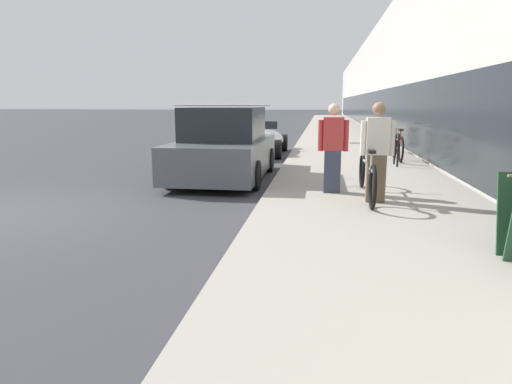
% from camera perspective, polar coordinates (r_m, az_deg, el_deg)
% --- Properties ---
extents(ground_plane, '(220.00, 220.00, 0.00)m').
position_cam_1_polar(ground_plane, '(8.09, -28.83, -2.56)').
color(ground_plane, '#38383D').
extents(sidewalk_slab, '(3.84, 70.00, 0.10)m').
position_cam_1_polar(sidewalk_slab, '(27.32, 10.16, 7.43)').
color(sidewalk_slab, gray).
rests_on(sidewalk_slab, ground).
extents(storefront_facade, '(10.01, 70.00, 6.05)m').
position_cam_1_polar(storefront_facade, '(36.15, 21.26, 12.43)').
color(storefront_facade, '#BCB7AD').
rests_on(storefront_facade, ground).
extents(tandem_bicycle, '(0.52, 2.60, 0.89)m').
position_cam_1_polar(tandem_bicycle, '(8.09, 13.69, 1.99)').
color(tandem_bicycle, black).
rests_on(tandem_bicycle, sidewalk_slab).
extents(person_rider, '(0.55, 0.22, 1.63)m').
position_cam_1_polar(person_rider, '(7.72, 14.88, 4.80)').
color(person_rider, brown).
rests_on(person_rider, sidewalk_slab).
extents(person_bystander, '(0.55, 0.21, 1.60)m').
position_cam_1_polar(person_bystander, '(8.39, 9.59, 5.41)').
color(person_bystander, '#33384C').
rests_on(person_bystander, sidewalk_slab).
extents(bike_rack_hoop, '(0.05, 0.60, 0.84)m').
position_cam_1_polar(bike_rack_hoop, '(12.49, 17.17, 5.54)').
color(bike_rack_hoop, black).
rests_on(bike_rack_hoop, sidewalk_slab).
extents(cruiser_bike_nearest, '(0.52, 1.84, 0.91)m').
position_cam_1_polar(cruiser_bike_nearest, '(13.66, 17.30, 5.43)').
color(cruiser_bike_nearest, black).
rests_on(cruiser_bike_nearest, sidewalk_slab).
extents(cruiser_bike_middle, '(0.52, 1.79, 0.90)m').
position_cam_1_polar(cruiser_bike_middle, '(15.88, 16.07, 6.20)').
color(cruiser_bike_middle, black).
rests_on(cruiser_bike_middle, sidewalk_slab).
extents(cruiser_bike_farthest, '(0.52, 1.78, 0.92)m').
position_cam_1_polar(cruiser_bike_farthest, '(18.02, 15.69, 6.78)').
color(cruiser_bike_farthest, black).
rests_on(cruiser_bike_farthest, sidewalk_slab).
extents(parked_sedan_curbside, '(1.97, 4.14, 1.69)m').
position_cam_1_polar(parked_sedan_curbside, '(10.38, -3.98, 5.57)').
color(parked_sedan_curbside, '#4C5156').
rests_on(parked_sedan_curbside, ground).
extents(vintage_roadster_curbside, '(1.67, 4.13, 1.09)m').
position_cam_1_polar(vintage_roadster_curbside, '(15.41, 0.46, 6.48)').
color(vintage_roadster_curbside, silver).
rests_on(vintage_roadster_curbside, ground).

